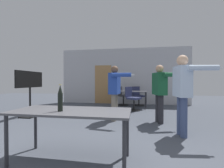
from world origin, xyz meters
TOP-DOWN VIEW (x-y plane):
  - back_wall at (-0.02, 6.45)m, footprint 6.77×0.12m
  - conference_table_near at (-0.25, 0.55)m, footprint 1.72×0.71m
  - conference_table_far at (0.35, 5.28)m, footprint 1.60×0.67m
  - tv_screen at (-2.83, 2.99)m, footprint 0.44×1.24m
  - person_right_polo at (1.34, 2.91)m, footprint 0.88×0.68m
  - person_left_plaid at (1.67, 1.92)m, footprint 0.85×0.66m
  - person_center_tall at (0.05, 2.98)m, footprint 0.76×0.76m
  - office_chair_near_pushed at (0.52, 4.67)m, footprint 0.68×0.65m
  - office_chair_far_left at (0.76, 6.00)m, footprint 0.67×0.68m
  - office_chair_mid_tucked at (-0.02, 5.92)m, footprint 0.69×0.68m
  - beer_bottle at (-0.38, 0.46)m, footprint 0.07×0.07m

SIDE VIEW (x-z plane):
  - office_chair_far_left at x=0.76m, z-range -0.03..0.89m
  - office_chair_mid_tucked at x=-0.02m, z-range -0.03..0.91m
  - office_chair_near_pushed at x=0.52m, z-range -0.02..0.94m
  - conference_table_far at x=0.35m, z-range 0.29..1.04m
  - conference_table_near at x=-0.25m, z-range 0.30..1.05m
  - beer_bottle at x=-0.38m, z-range 0.74..1.12m
  - tv_screen at x=-2.83m, z-range 0.20..1.72m
  - person_right_polo at x=1.34m, z-range 0.16..1.80m
  - person_center_tall at x=0.05m, z-range 0.16..1.81m
  - person_left_plaid at x=1.67m, z-range 0.18..1.92m
  - back_wall at x=-0.02m, z-range -0.01..2.92m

